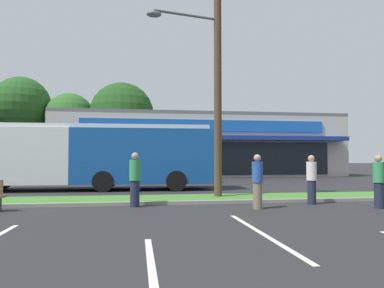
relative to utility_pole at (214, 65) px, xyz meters
The scene contains 15 objects.
grass_median 6.08m from the utility_pole, behind, with size 56.00×2.20×0.12m, color #427A2D.
curb_lip 6.22m from the utility_pole, 157.03° to the right, with size 56.00×0.24×0.12m, color gray.
parking_stripe_1 10.83m from the utility_pole, 106.95° to the right, with size 0.12×4.80×0.01m, color silver.
parking_stripe_2 8.32m from the utility_pole, 93.20° to the right, with size 0.12×4.80×0.01m, color silver.
storefront_building 21.84m from the utility_pole, 82.83° to the left, with size 25.69×12.61×5.60m.
tree_left 36.52m from the utility_pole, 117.52° to the left, with size 6.89×6.89×11.42m.
tree_mid_left 33.56m from the utility_pole, 109.31° to the left, with size 5.81×5.81×9.49m.
tree_mid 31.83m from the utility_pole, 98.85° to the left, with size 7.82×7.82×10.89m.
utility_pole is the anchor object (origin of this frame).
city_bus 8.22m from the utility_pole, 137.70° to the left, with size 12.75×2.90×3.25m.
car_2 11.26m from the utility_pole, 90.79° to the left, with size 4.40×1.98×1.46m.
pedestrian_near_bench 5.28m from the utility_pole, 74.53° to the right, with size 0.35×0.35×1.72m.
pedestrian_by_pole 5.61m from the utility_pole, 150.13° to the right, with size 0.36×0.36×1.78m.
pedestrian_mid 7.19m from the utility_pole, 35.54° to the right, with size 0.34×0.34×1.70m.
pedestrian_far 5.70m from the utility_pole, 32.95° to the right, with size 0.34×0.34×1.70m.
Camera 1 is at (0.16, 0.20, 1.58)m, focal length 34.15 mm.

